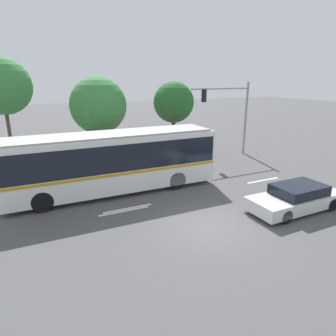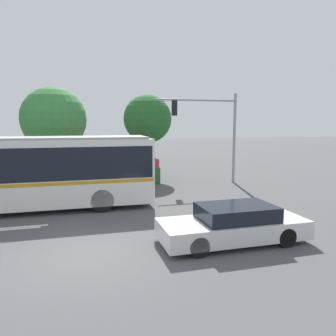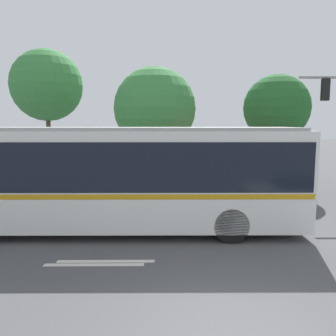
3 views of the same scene
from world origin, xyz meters
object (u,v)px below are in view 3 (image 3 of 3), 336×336
Objects in this scene: street_tree_centre at (155,109)px; street_tree_right at (277,108)px; city_bus at (121,173)px; street_tree_left at (47,86)px.

street_tree_centre is 1.06× the size of street_tree_right.
street_tree_left is (-5.21, 9.06, 3.61)m from city_bus.
street_tree_left is 12.44m from street_tree_right.
city_bus is 7.25m from street_tree_centre.
city_bus is 1.82× the size of street_tree_centre.
street_tree_right is (6.07, -0.12, 0.03)m from street_tree_centre.
street_tree_centre is (0.87, 6.84, 2.24)m from city_bus.
street_tree_right is at bearing -1.16° from street_tree_centre.
street_tree_left reaches higher than street_tree_right.
street_tree_left is 1.21× the size of street_tree_centre.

